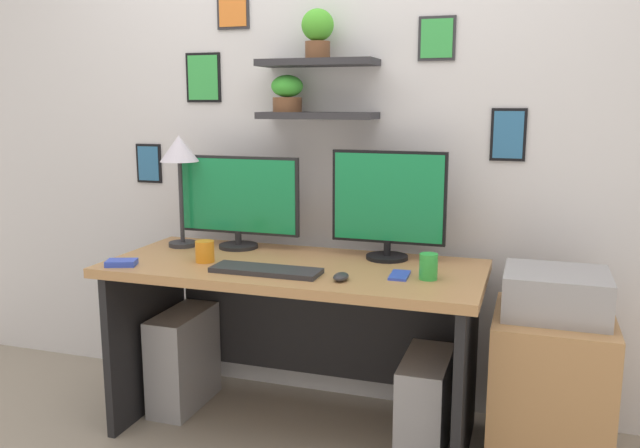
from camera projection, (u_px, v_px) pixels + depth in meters
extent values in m
plane|color=gray|center=(295.00, 430.00, 2.87)|extent=(8.00, 8.00, 0.00)
cube|color=silver|center=(326.00, 116.00, 3.03)|extent=(4.40, 0.04, 2.70)
cube|color=#2D2D33|center=(318.00, 116.00, 2.92)|extent=(0.53, 0.20, 0.03)
cube|color=#2D2D33|center=(318.00, 63.00, 2.88)|extent=(0.53, 0.20, 0.03)
cylinder|color=brown|center=(318.00, 50.00, 2.87)|extent=(0.11, 0.11, 0.08)
ellipsoid|color=green|center=(318.00, 25.00, 2.85)|extent=(0.14, 0.14, 0.14)
cylinder|color=brown|center=(287.00, 105.00, 2.96)|extent=(0.13, 0.13, 0.07)
ellipsoid|color=green|center=(287.00, 86.00, 2.94)|extent=(0.14, 0.14, 0.10)
cube|color=black|center=(204.00, 78.00, 3.17)|extent=(0.18, 0.02, 0.23)
cube|color=green|center=(203.00, 78.00, 3.16)|extent=(0.16, 0.00, 0.21)
cube|color=black|center=(149.00, 163.00, 3.35)|extent=(0.14, 0.02, 0.20)
cube|color=teal|center=(148.00, 163.00, 3.34)|extent=(0.12, 0.00, 0.17)
cube|color=#2D2D33|center=(233.00, 13.00, 3.06)|extent=(0.16, 0.02, 0.15)
cube|color=orange|center=(233.00, 12.00, 3.05)|extent=(0.14, 0.00, 0.13)
cube|color=#2D2D33|center=(437.00, 39.00, 2.80)|extent=(0.16, 0.02, 0.19)
cube|color=green|center=(437.00, 38.00, 2.79)|extent=(0.13, 0.00, 0.16)
cube|color=black|center=(508.00, 135.00, 2.77)|extent=(0.15, 0.02, 0.22)
cube|color=teal|center=(508.00, 135.00, 2.76)|extent=(0.12, 0.00, 0.20)
cube|color=tan|center=(294.00, 269.00, 2.74)|extent=(1.57, 0.68, 0.04)
cube|color=black|center=(148.00, 335.00, 3.03)|extent=(0.04, 0.62, 0.71)
cube|color=black|center=(466.00, 375.00, 2.58)|extent=(0.04, 0.62, 0.71)
cube|color=black|center=(316.00, 323.00, 3.08)|extent=(1.37, 0.02, 0.50)
cylinder|color=black|center=(238.00, 246.00, 3.04)|extent=(0.18, 0.18, 0.02)
cylinder|color=black|center=(238.00, 238.00, 3.03)|extent=(0.03, 0.03, 0.06)
cube|color=black|center=(238.00, 195.00, 3.00)|extent=(0.59, 0.02, 0.36)
cube|color=#198C4C|center=(237.00, 195.00, 2.99)|extent=(0.56, 0.00, 0.33)
cylinder|color=black|center=(387.00, 257.00, 2.82)|extent=(0.18, 0.18, 0.02)
cylinder|color=black|center=(387.00, 248.00, 2.81)|extent=(0.03, 0.03, 0.07)
cube|color=black|center=(389.00, 197.00, 2.78)|extent=(0.49, 0.02, 0.39)
cube|color=#198C4C|center=(388.00, 198.00, 2.77)|extent=(0.47, 0.00, 0.37)
cube|color=#2D2D33|center=(266.00, 270.00, 2.59)|extent=(0.44, 0.14, 0.02)
ellipsoid|color=#2D2D33|center=(341.00, 277.00, 2.48)|extent=(0.06, 0.09, 0.03)
cylinder|color=#2D2D33|center=(183.00, 244.00, 3.07)|extent=(0.13, 0.13, 0.02)
cylinder|color=#2D2D33|center=(181.00, 202.00, 3.03)|extent=(0.02, 0.02, 0.38)
cone|color=silver|center=(179.00, 148.00, 2.99)|extent=(0.18, 0.18, 0.12)
cube|color=blue|center=(400.00, 275.00, 2.54)|extent=(0.08, 0.14, 0.01)
cylinder|color=orange|center=(205.00, 251.00, 2.76)|extent=(0.08, 0.08, 0.09)
cylinder|color=green|center=(428.00, 267.00, 2.49)|extent=(0.07, 0.07, 0.10)
cube|color=blue|center=(121.00, 263.00, 2.70)|extent=(0.14, 0.12, 0.02)
cube|color=tan|center=(549.00, 391.00, 2.54)|extent=(0.44, 0.50, 0.62)
cube|color=#9E9EA3|center=(556.00, 293.00, 2.47)|extent=(0.38, 0.34, 0.17)
cube|color=#99999E|center=(184.00, 359.00, 3.08)|extent=(0.18, 0.40, 0.45)
cube|color=#99999E|center=(425.00, 406.00, 2.64)|extent=(0.18, 0.40, 0.41)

